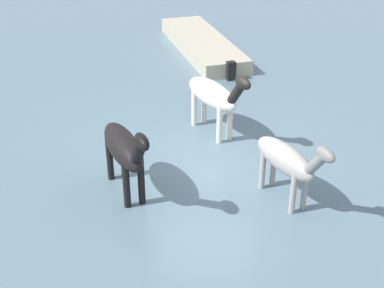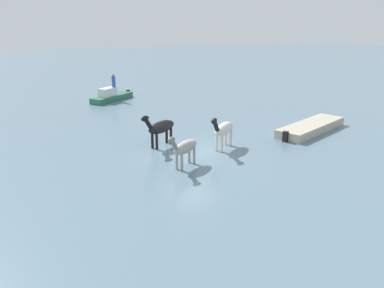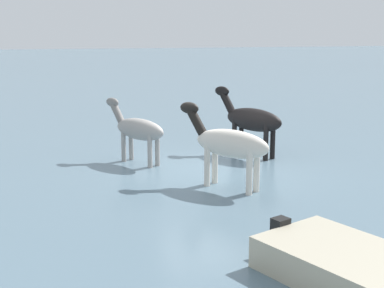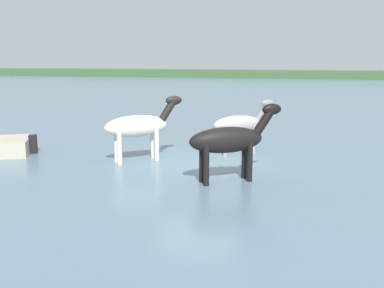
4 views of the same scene
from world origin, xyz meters
TOP-DOWN VIEW (x-y plane):
  - ground_plane at (0.00, 0.00)m, footprint 156.31×156.31m
  - horse_chestnut_trailing at (-1.85, -0.04)m, footprint 2.24×1.95m
  - horse_dark_mare at (1.23, -1.66)m, footprint 2.41×1.71m
  - horse_gray_outer at (1.08, 1.77)m, footprint 2.08×1.65m
  - boat_dinghy_port at (-8.55, -1.08)m, footprint 6.10×3.97m

SIDE VIEW (x-z plane):
  - ground_plane at x=0.00m, z-range 0.00..0.00m
  - boat_dinghy_port at x=-8.55m, z-range -0.20..0.58m
  - horse_gray_outer at x=1.08m, z-range 0.09..1.89m
  - horse_chestnut_trailing at x=-1.85m, z-range 0.10..2.11m
  - horse_dark_mare at x=1.23m, z-range 0.10..2.12m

